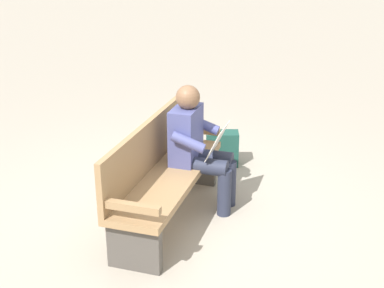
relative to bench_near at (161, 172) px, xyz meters
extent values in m
plane|color=#A89E8E|center=(-0.01, 0.07, -0.46)|extent=(40.00, 40.00, 0.00)
cube|color=#9E7A51|center=(-0.01, 0.07, -0.04)|extent=(1.84, 0.64, 0.06)
cube|color=#9E7A51|center=(0.01, -0.14, 0.22)|extent=(1.80, 0.21, 0.45)
cube|color=#9E7A51|center=(-0.85, -0.01, 0.11)|extent=(0.10, 0.48, 0.06)
cube|color=#9E7A51|center=(0.84, 0.15, 0.11)|extent=(0.10, 0.48, 0.06)
cube|color=#4C4742|center=(-0.80, 0.00, -0.26)|extent=(0.12, 0.44, 0.39)
cube|color=#4C4742|center=(0.79, 0.14, -0.26)|extent=(0.12, 0.44, 0.39)
cube|color=#474C84|center=(-0.34, 0.09, 0.25)|extent=(0.42, 0.26, 0.52)
sphere|color=brown|center=(-0.35, 0.11, 0.61)|extent=(0.22, 0.22, 0.22)
cylinder|color=#282D42|center=(-0.46, 0.29, 0.01)|extent=(0.19, 0.43, 0.15)
cylinder|color=#282D42|center=(-0.26, 0.31, 0.01)|extent=(0.19, 0.43, 0.15)
cylinder|color=#282D42|center=(-0.48, 0.48, -0.23)|extent=(0.13, 0.13, 0.45)
cylinder|color=#282D42|center=(-0.28, 0.50, -0.23)|extent=(0.13, 0.13, 0.45)
cylinder|color=#474C84|center=(-0.59, 0.17, 0.28)|extent=(0.12, 0.32, 0.18)
cylinder|color=#474C84|center=(-0.11, 0.21, 0.28)|extent=(0.12, 0.32, 0.18)
cube|color=silver|center=(-0.37, 0.39, 0.23)|extent=(0.41, 0.17, 0.27)
cube|color=#1E4C42|center=(-1.35, 0.10, -0.26)|extent=(0.32, 0.41, 0.39)
cube|color=#23574C|center=(-1.46, 0.05, -0.32)|extent=(0.13, 0.25, 0.18)
camera|label=1|loc=(3.81, 1.87, 1.97)|focal=49.27mm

